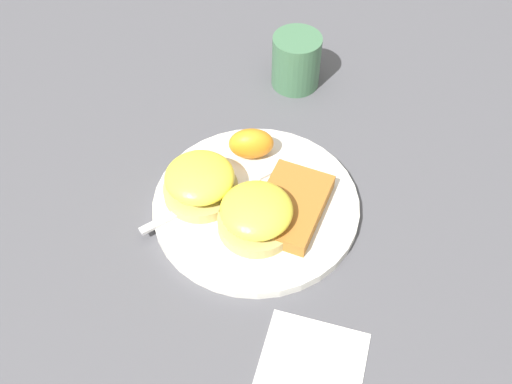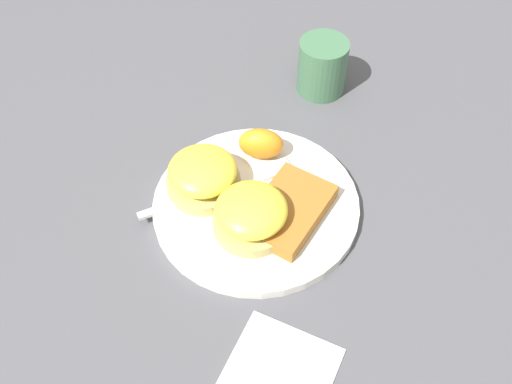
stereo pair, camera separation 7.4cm
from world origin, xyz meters
name	(u,v)px [view 1 (the left image)]	position (x,y,z in m)	size (l,w,h in m)	color
ground_plane	(256,209)	(0.00, 0.00, 0.00)	(1.10, 1.10, 0.00)	#4C4C51
plate	(256,205)	(0.00, 0.00, 0.01)	(0.26, 0.26, 0.01)	silver
sandwich_benedict_left	(200,182)	(0.01, 0.07, 0.04)	(0.10, 0.10, 0.05)	tan
sandwich_benedict_right	(257,215)	(-0.04, 0.00, 0.04)	(0.10, 0.10, 0.05)	tan
hashbrown_patty	(291,206)	(-0.01, -0.04, 0.02)	(0.12, 0.08, 0.02)	#A36426
orange_wedge	(251,144)	(0.08, 0.01, 0.04)	(0.06, 0.04, 0.04)	orange
fork	(224,190)	(0.02, 0.04, 0.02)	(0.13, 0.19, 0.00)	silver
cup	(296,60)	(0.25, -0.06, 0.04)	(0.10, 0.07, 0.08)	#42704C
napkin	(311,367)	(-0.21, -0.06, 0.00)	(0.11, 0.11, 0.00)	white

